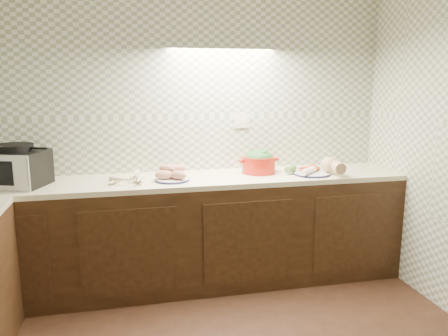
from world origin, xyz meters
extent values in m
cube|color=gray|center=(0.00, 1.78, 1.30)|extent=(3.60, 0.05, 2.60)
cube|color=beige|center=(0.55, 1.79, 1.32)|extent=(0.13, 0.01, 0.12)
cube|color=black|center=(0.00, 1.50, 0.43)|extent=(3.60, 0.60, 0.86)
cube|color=beige|center=(0.00, 1.50, 0.88)|extent=(3.60, 0.60, 0.04)
cube|color=black|center=(-1.25, 1.52, 1.03)|extent=(0.52, 0.46, 0.26)
cube|color=#98989D|center=(-1.30, 1.36, 1.03)|extent=(0.41, 0.16, 0.26)
cube|color=black|center=(-1.30, 1.36, 1.03)|extent=(0.27, 0.10, 0.17)
cylinder|color=black|center=(-1.25, 1.52, 1.18)|extent=(0.36, 0.36, 0.05)
cone|color=beige|center=(-0.35, 1.48, 0.92)|extent=(0.04, 0.17, 0.04)
cone|color=beige|center=(-0.53, 1.50, 0.92)|extent=(0.15, 0.21, 0.05)
cone|color=beige|center=(-0.35, 1.36, 0.92)|extent=(0.19, 0.16, 0.04)
cone|color=beige|center=(-0.38, 1.43, 0.92)|extent=(0.06, 0.19, 0.04)
cone|color=beige|center=(-0.34, 1.45, 0.92)|extent=(0.09, 0.22, 0.04)
cone|color=beige|center=(-0.46, 1.39, 0.94)|extent=(0.11, 0.19, 0.05)
cone|color=beige|center=(-0.37, 1.44, 0.94)|extent=(0.10, 0.21, 0.04)
cone|color=beige|center=(-0.53, 1.47, 0.93)|extent=(0.12, 0.19, 0.04)
cylinder|color=#15123E|center=(-0.10, 1.43, 0.91)|extent=(0.27, 0.27, 0.01)
cylinder|color=silver|center=(-0.10, 1.43, 0.91)|extent=(0.26, 0.26, 0.02)
ellipsoid|color=tan|center=(-0.16, 1.42, 0.95)|extent=(0.16, 0.10, 0.07)
ellipsoid|color=tan|center=(-0.06, 1.39, 0.95)|extent=(0.16, 0.10, 0.07)
ellipsoid|color=tan|center=(-0.09, 1.48, 0.95)|extent=(0.16, 0.10, 0.07)
ellipsoid|color=tan|center=(-0.13, 1.47, 0.99)|extent=(0.16, 0.10, 0.07)
ellipsoid|color=tan|center=(-0.06, 1.46, 0.99)|extent=(0.16, 0.10, 0.07)
cylinder|color=black|center=(-0.07, 1.62, 0.92)|extent=(0.13, 0.13, 0.05)
sphere|color=maroon|center=(-0.08, 1.62, 0.96)|extent=(0.07, 0.07, 0.07)
sphere|color=beige|center=(-0.04, 1.63, 0.96)|extent=(0.04, 0.04, 0.04)
cylinder|color=#B71E10|center=(0.64, 1.57, 0.97)|extent=(0.30, 0.30, 0.14)
cube|color=#B71E10|center=(0.49, 1.56, 1.01)|extent=(0.04, 0.06, 0.02)
cube|color=#B71E10|center=(0.80, 1.58, 1.01)|extent=(0.04, 0.06, 0.02)
ellipsoid|color=#266127|center=(0.64, 1.57, 1.03)|extent=(0.25, 0.25, 0.14)
cylinder|color=#15123E|center=(1.05, 1.41, 0.91)|extent=(0.31, 0.31, 0.01)
cylinder|color=silver|center=(1.05, 1.41, 0.91)|extent=(0.29, 0.29, 0.02)
cone|color=#CA4E17|center=(1.04, 1.43, 0.93)|extent=(0.18, 0.08, 0.04)
cone|color=#CA4E17|center=(1.05, 1.42, 0.93)|extent=(0.17, 0.13, 0.04)
cone|color=#CA4E17|center=(1.06, 1.42, 0.93)|extent=(0.18, 0.11, 0.04)
cone|color=#CA4E17|center=(1.02, 1.42, 0.95)|extent=(0.16, 0.13, 0.04)
cone|color=#CA4E17|center=(1.06, 1.42, 0.95)|extent=(0.18, 0.09, 0.04)
cylinder|color=white|center=(1.01, 1.37, 0.94)|extent=(0.18, 0.17, 0.05)
cylinder|color=#487C33|center=(0.89, 1.47, 0.94)|extent=(0.13, 0.12, 0.05)
camera|label=1|loc=(-0.43, -1.88, 1.67)|focal=35.00mm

